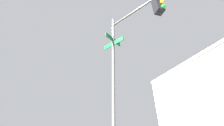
{
  "coord_description": "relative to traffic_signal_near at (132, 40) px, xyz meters",
  "views": [
    {
      "loc": [
        -3.33,
        -8.03,
        1.47
      ],
      "look_at": [
        -7.25,
        -7.0,
        3.67
      ],
      "focal_mm": 18.54,
      "sensor_mm": 36.0,
      "label": 1
    }
  ],
  "objects": [
    {
      "name": "traffic_signal_near",
      "position": [
        0.0,
        0.0,
        0.0
      ],
      "size": [
        2.48,
        1.83,
        6.27
      ],
      "color": "#474C47",
      "rests_on": "ground_plane"
    }
  ]
}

